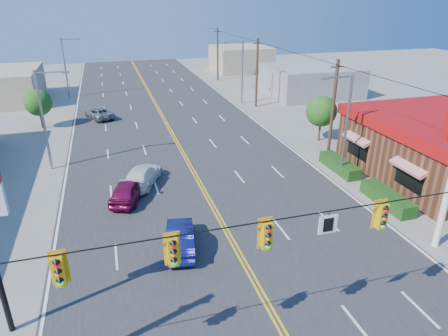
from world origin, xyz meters
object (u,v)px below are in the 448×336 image
object	(u,v)px
car_white	(142,176)
signal_span	(294,243)
car_magenta	(128,191)
car_silver	(99,113)
car_blue	(180,239)

from	to	relation	value
car_white	signal_span	bearing A→B (deg)	127.58
car_magenta	car_white	xyz separation A→B (m)	(1.21, 2.29, -0.03)
car_silver	car_blue	bearing A→B (deg)	76.80
car_magenta	car_silver	world-z (taller)	car_magenta
signal_span	car_blue	bearing A→B (deg)	110.32
car_blue	car_silver	bearing A→B (deg)	-72.14
car_blue	car_white	bearing A→B (deg)	-73.28
car_white	car_silver	world-z (taller)	car_white
car_magenta	car_blue	size ratio (longest dim) A/B	1.01
car_magenta	car_blue	distance (m)	7.18
car_magenta	signal_span	bearing A→B (deg)	130.48
signal_span	car_white	world-z (taller)	signal_span
signal_span	car_magenta	size ratio (longest dim) A/B	5.61
car_blue	car_white	size ratio (longest dim) A/B	0.88
signal_span	car_blue	size ratio (longest dim) A/B	5.69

